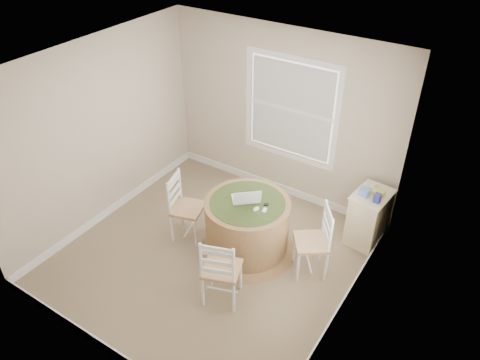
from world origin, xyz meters
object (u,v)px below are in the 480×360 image
Objects in this scene: round_table at (247,225)px; chair_left at (188,208)px; chair_near at (222,268)px; chair_right at (311,242)px; laptop at (246,199)px; corner_chest at (368,217)px.

chair_left is at bearing 178.27° from round_table.
round_table is 1.35× the size of chair_left.
chair_near is at bearing -139.38° from chair_left.
chair_near is 1.17m from chair_right.
chair_right reaches higher than round_table.
laptop is (-0.24, 0.89, 0.35)m from chair_near.
chair_near is (0.20, -0.87, 0.05)m from round_table.
chair_left is at bearing -143.02° from corner_chest.
round_table is 1.35× the size of chair_right.
round_table is 0.87m from chair_right.
chair_left is (-0.82, -0.19, 0.05)m from round_table.
laptop reaches higher than chair_right.
corner_chest is at bearing 25.18° from round_table.
chair_left and chair_near have the same top height.
corner_chest is (2.08, 1.25, -0.09)m from chair_left.
chair_right is at bearing -144.10° from chair_near.
round_table reaches higher than corner_chest.
chair_right is (1.69, 0.29, 0.00)m from chair_left.
chair_near reaches higher than corner_chest.
laptop is at bearing 132.74° from round_table.
round_table is 1.66× the size of corner_chest.
chair_left is 1.23m from chair_near.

